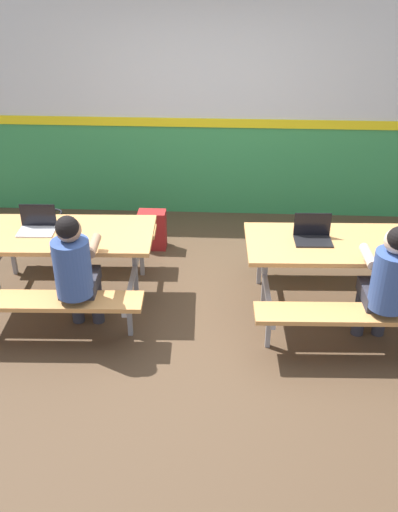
# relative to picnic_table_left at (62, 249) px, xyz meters

# --- Properties ---
(ground_plane) EXTENTS (10.00, 10.00, 0.02)m
(ground_plane) POSITION_rel_picnic_table_left_xyz_m (1.25, -0.16, -0.58)
(ground_plane) COLOR #4C3826
(accent_backdrop) EXTENTS (8.00, 0.14, 2.60)m
(accent_backdrop) POSITION_rel_picnic_table_left_xyz_m (1.25, 2.13, 0.67)
(accent_backdrop) COLOR #338C4C
(accent_backdrop) RESTS_ON ground
(picnic_table_left) EXTENTS (1.70, 1.61, 0.74)m
(picnic_table_left) POSITION_rel_picnic_table_left_xyz_m (0.00, 0.00, 0.00)
(picnic_table_left) COLOR tan
(picnic_table_left) RESTS_ON ground
(picnic_table_right) EXTENTS (1.70, 1.61, 0.74)m
(picnic_table_right) POSITION_rel_picnic_table_left_xyz_m (2.50, -0.05, 0.00)
(picnic_table_right) COLOR tan
(picnic_table_right) RESTS_ON ground
(student_nearer) EXTENTS (0.37, 0.53, 1.21)m
(student_nearer) POSITION_rel_picnic_table_left_xyz_m (0.27, -0.55, 0.13)
(student_nearer) COLOR #2D2D38
(student_nearer) RESTS_ON ground
(student_further) EXTENTS (0.37, 0.53, 1.21)m
(student_further) POSITION_rel_picnic_table_left_xyz_m (2.76, -0.60, 0.13)
(student_further) COLOR #2D2D38
(student_further) RESTS_ON ground
(laptop_silver) EXTENTS (0.33, 0.23, 0.22)m
(laptop_silver) POSITION_rel_picnic_table_left_xyz_m (-0.21, 0.03, 0.21)
(laptop_silver) COLOR silver
(laptop_silver) RESTS_ON picnic_table_left
(laptop_dark) EXTENTS (0.33, 0.23, 0.22)m
(laptop_dark) POSITION_rel_picnic_table_left_xyz_m (2.24, -0.02, 0.21)
(laptop_dark) COLOR black
(laptop_dark) RESTS_ON picnic_table_right
(backpack_dark) EXTENTS (0.30, 0.22, 0.44)m
(backpack_dark) POSITION_rel_picnic_table_left_xyz_m (0.68, 1.12, -0.36)
(backpack_dark) COLOR maroon
(backpack_dark) RESTS_ON ground
(tote_bag_bright) EXTENTS (0.34, 0.21, 0.43)m
(tote_bag_bright) POSITION_rel_picnic_table_left_xyz_m (-0.40, 1.07, -0.38)
(tote_bag_bright) COLOR black
(tote_bag_bright) RESTS_ON ground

